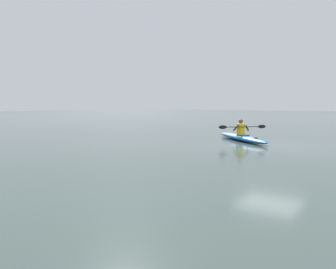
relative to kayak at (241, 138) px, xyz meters
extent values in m
plane|color=#384742|center=(-1.76, 1.02, -0.14)|extent=(160.00, 160.00, 0.00)
ellipsoid|color=#1959A5|center=(0.00, 0.00, 0.00)|extent=(4.10, 3.64, 0.28)
torus|color=black|center=(-0.12, 0.11, 0.12)|extent=(0.86, 0.86, 0.04)
cylinder|color=black|center=(-1.09, 0.93, 0.13)|extent=(0.18, 0.18, 0.02)
cylinder|color=yellow|center=(0.07, -0.06, 0.39)|extent=(0.36, 0.36, 0.51)
sphere|color=brown|center=(0.07, -0.06, 0.76)|extent=(0.21, 0.21, 0.21)
cylinder|color=black|center=(-0.08, 0.07, 0.51)|extent=(1.29, 1.51, 0.03)
ellipsoid|color=black|center=(-0.71, -0.67, 0.51)|extent=(0.29, 0.33, 0.17)
ellipsoid|color=black|center=(0.55, 0.81, 0.51)|extent=(0.29, 0.33, 0.17)
cylinder|color=brown|center=(-0.17, -0.22, 0.45)|extent=(0.16, 0.32, 0.34)
cylinder|color=brown|center=(0.19, 0.20, 0.45)|extent=(0.31, 0.20, 0.34)
camera|label=1|loc=(-6.72, 14.77, 1.54)|focal=36.48mm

